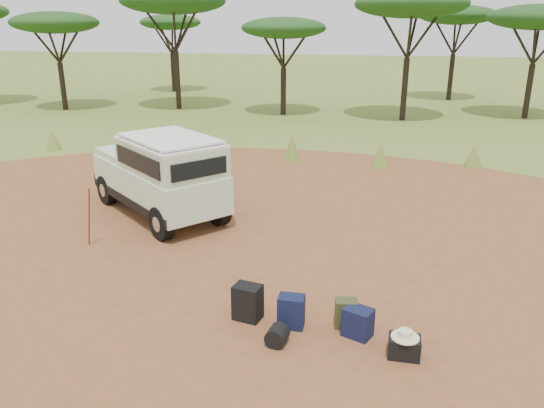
% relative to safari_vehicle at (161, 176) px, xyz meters
% --- Properties ---
extents(ground, '(140.00, 140.00, 0.00)m').
position_rel_safari_vehicle_xyz_m(ground, '(2.26, -2.78, -1.00)').
color(ground, olive).
rests_on(ground, ground).
extents(dirt_clearing, '(23.00, 23.00, 0.01)m').
position_rel_safari_vehicle_xyz_m(dirt_clearing, '(2.26, -2.78, -1.00)').
color(dirt_clearing, brown).
rests_on(dirt_clearing, ground).
extents(grass_fringe, '(36.60, 1.60, 0.90)m').
position_rel_safari_vehicle_xyz_m(grass_fringe, '(2.38, 5.89, -0.60)').
color(grass_fringe, olive).
rests_on(grass_fringe, ground).
extents(acacia_treeline, '(46.70, 13.20, 6.26)m').
position_rel_safari_vehicle_xyz_m(acacia_treeline, '(3.02, 17.02, 3.87)').
color(acacia_treeline, black).
rests_on(acacia_treeline, ground).
extents(safari_vehicle, '(4.30, 4.02, 2.08)m').
position_rel_safari_vehicle_xyz_m(safari_vehicle, '(0.00, 0.00, 0.00)').
color(safari_vehicle, silver).
rests_on(safari_vehicle, ground).
extents(walking_staff, '(0.29, 0.19, 1.34)m').
position_rel_safari_vehicle_xyz_m(walking_staff, '(-0.74, -2.14, -0.33)').
color(walking_staff, maroon).
rests_on(walking_staff, ground).
extents(backpack_black, '(0.49, 0.41, 0.60)m').
position_rel_safari_vehicle_xyz_m(backpack_black, '(3.24, -4.33, -0.71)').
color(backpack_black, black).
rests_on(backpack_black, ground).
extents(backpack_navy, '(0.41, 0.29, 0.53)m').
position_rel_safari_vehicle_xyz_m(backpack_navy, '(3.96, -4.42, -0.74)').
color(backpack_navy, '#111637').
rests_on(backpack_navy, ground).
extents(backpack_olive, '(0.37, 0.29, 0.47)m').
position_rel_safari_vehicle_xyz_m(backpack_olive, '(4.81, -4.26, -0.77)').
color(backpack_olive, '#323B1B').
rests_on(backpack_olive, ground).
extents(duffel_navy, '(0.51, 0.45, 0.47)m').
position_rel_safari_vehicle_xyz_m(duffel_navy, '(5.00, -4.48, -0.77)').
color(duffel_navy, '#111637').
rests_on(duffel_navy, ground).
extents(hard_case, '(0.45, 0.32, 0.32)m').
position_rel_safari_vehicle_xyz_m(hard_case, '(5.68, -4.89, -0.84)').
color(hard_case, black).
rests_on(hard_case, ground).
extents(stuff_sack, '(0.35, 0.35, 0.31)m').
position_rel_safari_vehicle_xyz_m(stuff_sack, '(3.84, -4.95, -0.85)').
color(stuff_sack, black).
rests_on(stuff_sack, ground).
extents(safari_hat, '(0.40, 0.40, 0.12)m').
position_rel_safari_vehicle_xyz_m(safari_hat, '(5.68, -4.89, -0.64)').
color(safari_hat, beige).
rests_on(safari_hat, hard_case).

